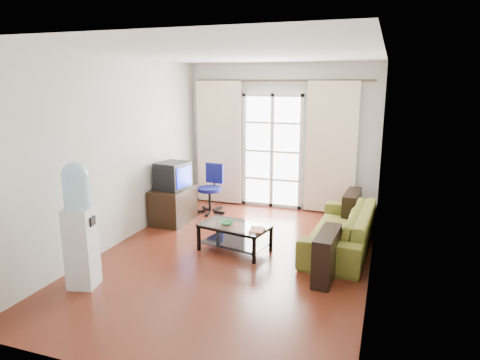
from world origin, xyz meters
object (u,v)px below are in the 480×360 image
(sofa, at_px, (341,228))
(task_chair, at_px, (211,198))
(coffee_table, at_px, (235,234))
(tv_stand, at_px, (173,205))
(water_cooler, at_px, (79,223))
(crt_tv, at_px, (172,175))

(sofa, height_order, task_chair, task_chair)
(coffee_table, height_order, tv_stand, tv_stand)
(sofa, bearing_deg, water_cooler, -48.02)
(crt_tv, bearing_deg, water_cooler, -77.87)
(sofa, height_order, water_cooler, water_cooler)
(coffee_table, distance_m, tv_stand, 1.69)
(tv_stand, distance_m, crt_tv, 0.52)
(coffee_table, bearing_deg, task_chair, 123.30)
(sofa, distance_m, crt_tv, 2.91)
(coffee_table, bearing_deg, sofa, 23.13)
(crt_tv, relative_size, water_cooler, 0.37)
(crt_tv, distance_m, water_cooler, 2.46)
(water_cooler, bearing_deg, sofa, 25.94)
(tv_stand, distance_m, task_chair, 0.83)
(sofa, bearing_deg, crt_tv, -92.13)
(coffee_table, bearing_deg, tv_stand, 148.73)
(coffee_table, bearing_deg, crt_tv, 148.97)
(sofa, bearing_deg, tv_stand, -92.31)
(tv_stand, distance_m, water_cooler, 2.52)
(water_cooler, bearing_deg, tv_stand, 80.03)
(water_cooler, bearing_deg, task_chair, 72.53)
(sofa, height_order, coffee_table, sofa)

